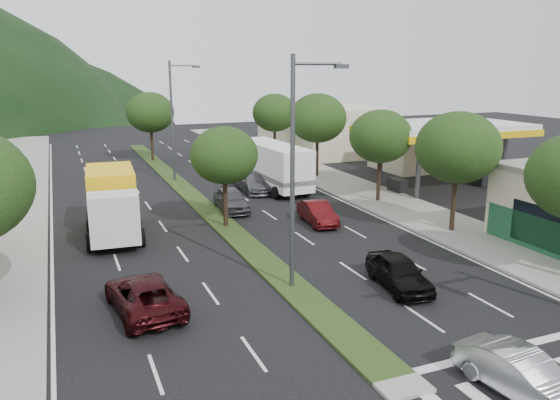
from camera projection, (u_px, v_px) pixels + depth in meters
name	position (u px, v px, depth m)	size (l,w,h in m)	color
ground	(395.00, 381.00, 16.91)	(160.00, 160.00, 0.00)	black
sidewalk_right	(350.00, 187.00, 43.97)	(5.00, 90.00, 0.15)	gray
median	(188.00, 193.00, 42.05)	(1.60, 56.00, 0.12)	#1E3112
gas_canopy	(443.00, 131.00, 42.59)	(12.20, 8.20, 5.25)	silver
bldg_right_far	(322.00, 128.00, 63.03)	(10.00, 16.00, 5.20)	beige
tree_r_b	(458.00, 147.00, 30.93)	(4.80, 4.80, 6.94)	black
tree_r_c	(381.00, 136.00, 38.19)	(4.40, 4.40, 6.48)	black
tree_r_d	(318.00, 118.00, 47.07)	(5.00, 5.00, 7.17)	black
tree_r_e	(275.00, 113.00, 56.12)	(4.60, 4.60, 6.71)	black
tree_med_near	(224.00, 155.00, 32.03)	(4.00, 4.00, 6.02)	black
tree_med_far	(150.00, 112.00, 55.25)	(4.80, 4.80, 6.94)	black
streetlight_near	(297.00, 163.00, 22.85)	(2.60, 0.25, 10.00)	#47494C
streetlight_mid	(174.00, 115.00, 45.31)	(2.60, 0.25, 10.00)	#47494C
sedan_silver	(522.00, 374.00, 16.04)	(1.44, 4.13, 1.36)	#A3A6AB
suv_maroon	(144.00, 295.00, 21.56)	(2.32, 5.04, 1.40)	black
car_queue_a	(399.00, 272.00, 23.93)	(1.71, 4.25, 1.45)	black
car_queue_b	(254.00, 182.00, 42.54)	(2.06, 5.06, 1.47)	#56565C
car_queue_c	(317.00, 213.00, 33.80)	(1.44, 4.12, 1.36)	#4A0C0E
car_queue_d	(241.00, 171.00, 47.26)	(2.32, 5.04, 1.40)	black
car_queue_e	(231.00, 200.00, 36.78)	(1.82, 4.52, 1.54)	#454449
car_queue_f	(209.00, 151.00, 58.46)	(1.98, 4.86, 1.41)	black
box_truck	(112.00, 205.00, 31.38)	(3.36, 7.71, 3.72)	silver
motorhome	(273.00, 165.00, 43.34)	(3.37, 9.48, 3.59)	white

